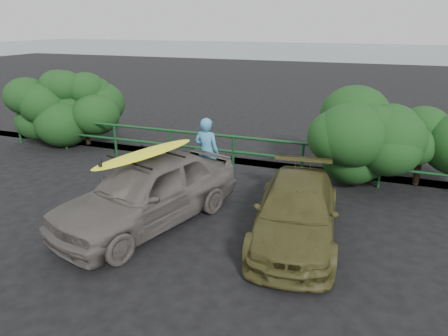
# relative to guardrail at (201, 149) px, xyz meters

# --- Properties ---
(ground) EXTENTS (80.00, 80.00, 0.00)m
(ground) POSITION_rel_guardrail_xyz_m (0.00, -5.00, -0.52)
(ground) COLOR black
(ocean) EXTENTS (200.00, 200.00, 0.00)m
(ocean) POSITION_rel_guardrail_xyz_m (0.00, 55.00, -0.52)
(ocean) COLOR slate
(ocean) RESTS_ON ground
(guardrail) EXTENTS (14.00, 0.08, 1.04)m
(guardrail) POSITION_rel_guardrail_xyz_m (0.00, 0.00, 0.00)
(guardrail) COLOR #15491F
(guardrail) RESTS_ON ground
(shrub_left) EXTENTS (3.20, 2.40, 2.41)m
(shrub_left) POSITION_rel_guardrail_xyz_m (-4.80, 0.40, 0.69)
(shrub_left) COLOR #1A4318
(shrub_left) RESTS_ON ground
(shrub_right) EXTENTS (3.20, 2.40, 2.22)m
(shrub_right) POSITION_rel_guardrail_xyz_m (5.00, 0.50, 0.59)
(shrub_right) COLOR #1A4318
(shrub_right) RESTS_ON ground
(sedan) EXTENTS (3.02, 4.68, 1.48)m
(sedan) POSITION_rel_guardrail_xyz_m (0.37, -3.71, 0.22)
(sedan) COLOR #5D5753
(sedan) RESTS_ON ground
(olive_vehicle) EXTENTS (1.96, 4.02, 1.13)m
(olive_vehicle) POSITION_rel_guardrail_xyz_m (3.42, -3.26, 0.04)
(olive_vehicle) COLOR #494620
(olive_vehicle) RESTS_ON ground
(man) EXTENTS (0.69, 0.47, 1.82)m
(man) POSITION_rel_guardrail_xyz_m (0.74, -1.35, 0.39)
(man) COLOR #4294C6
(man) RESTS_ON ground
(roof_rack) EXTENTS (1.56, 1.31, 0.04)m
(roof_rack) POSITION_rel_guardrail_xyz_m (0.37, -3.71, 0.98)
(roof_rack) COLOR black
(roof_rack) RESTS_ON sedan
(surfboard) EXTENTS (1.32, 2.63, 0.08)m
(surfboard) POSITION_rel_guardrail_xyz_m (0.37, -3.71, 1.05)
(surfboard) COLOR #FAFF1A
(surfboard) RESTS_ON roof_rack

